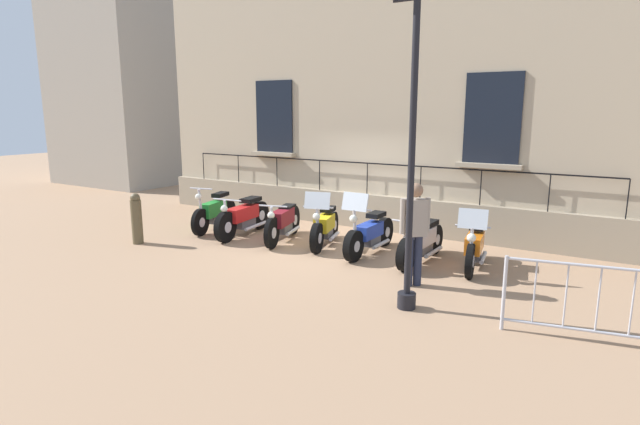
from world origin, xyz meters
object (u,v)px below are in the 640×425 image
motorcycle_red (243,217)px  lamppost (415,66)px  bollard (137,218)px  pedestrian_standing (415,228)px  motorcycle_green (215,212)px  motorcycle_yellow (325,227)px  crowd_barrier (582,299)px  motorcycle_blue (369,234)px  motorcycle_silver (421,242)px  motorcycle_orange (475,247)px  motorcycle_maroon (283,222)px

motorcycle_red → lamppost: bearing=66.3°
bollard → pedestrian_standing: 6.37m
motorcycle_red → lamppost: 6.37m
motorcycle_green → motorcycle_yellow: motorcycle_yellow is taller
motorcycle_green → motorcycle_red: bearing=86.5°
lamppost → crowd_barrier: size_ratio=2.54×
motorcycle_red → crowd_barrier: 7.71m
lamppost → pedestrian_standing: size_ratio=2.72×
motorcycle_green → motorcycle_blue: motorcycle_blue is taller
motorcycle_silver → lamppost: lamppost is taller
motorcycle_green → crowd_barrier: (2.15, 8.40, 0.12)m
motorcycle_yellow → lamppost: bearing=50.2°
motorcycle_orange → motorcycle_yellow: bearing=-89.0°
lamppost → motorcycle_silver: bearing=-164.2°
bollard → pedestrian_standing: pedestrian_standing is taller
lamppost → crowd_barrier: (-0.14, 2.33, -2.99)m
motorcycle_yellow → motorcycle_orange: bearing=91.0°
motorcycle_blue → pedestrian_standing: bearing=47.4°
motorcycle_silver → bollard: bollard is taller
motorcycle_green → motorcycle_silver: bearing=91.1°
motorcycle_yellow → motorcycle_orange: (-0.06, 3.27, 0.00)m
motorcycle_orange → bollard: 7.28m
motorcycle_red → motorcycle_orange: 5.43m
motorcycle_maroon → pedestrian_standing: bearing=70.5°
motorcycle_yellow → motorcycle_blue: motorcycle_blue is taller
motorcycle_green → bollard: bearing=-16.1°
motorcycle_maroon → motorcycle_blue: motorcycle_blue is taller
bollard → motorcycle_maroon: bearing=125.9°
motorcycle_blue → bollard: size_ratio=1.79×
motorcycle_maroon → crowd_barrier: (2.16, 6.30, 0.12)m
motorcycle_silver → pedestrian_standing: (1.38, 0.38, 0.61)m
motorcycle_green → motorcycle_maroon: bearing=90.4°
motorcycle_orange → motorcycle_green: bearing=-88.1°
motorcycle_blue → pedestrian_standing: (1.40, 1.52, 0.60)m
motorcycle_blue → lamppost: lamppost is taller
motorcycle_red → motorcycle_yellow: motorcycle_yellow is taller
bollard → motorcycle_green: bearing=163.9°
motorcycle_orange → lamppost: lamppost is taller
pedestrian_standing → motorcycle_orange: bearing=156.9°
motorcycle_green → pedestrian_standing: size_ratio=1.11×
motorcycle_red → pedestrian_standing: bearing=75.7°
motorcycle_red → lamppost: size_ratio=0.45×
motorcycle_green → motorcycle_maroon: (-0.01, 2.10, -0.00)m
motorcycle_green → motorcycle_silver: (-0.10, 5.40, -0.04)m
motorcycle_blue → pedestrian_standing: pedestrian_standing is taller
lamppost → motorcycle_yellow: bearing=-129.8°
motorcycle_green → motorcycle_orange: (-0.21, 6.41, -0.02)m
motorcycle_blue → bollard: bearing=-67.2°
motorcycle_orange → motorcycle_silver: bearing=-83.8°
motorcycle_red → crowd_barrier: bearing=74.3°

